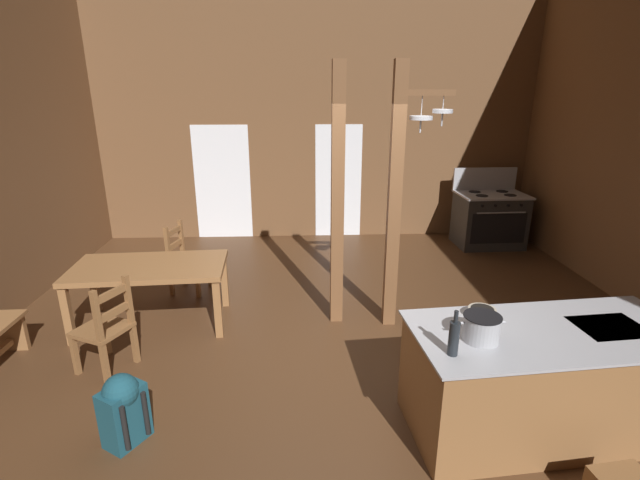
{
  "coord_description": "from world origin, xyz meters",
  "views": [
    {
      "loc": [
        -0.34,
        -4.02,
        2.65
      ],
      "look_at": [
        -0.1,
        1.0,
        0.98
      ],
      "focal_mm": 25.61,
      "sensor_mm": 36.0,
      "label": 1
    }
  ],
  "objects_px": {
    "stove_range": "(489,219)",
    "mixing_bowl_on_counter": "(482,313)",
    "bottle_tall_on_counter": "(454,337)",
    "kitchen_island": "(545,380)",
    "ladderback_chair_by_post": "(186,259)",
    "dining_table": "(150,272)",
    "backpack": "(123,407)",
    "stockpot_on_counter": "(481,328)",
    "ladderback_chair_near_window": "(106,328)"
  },
  "relations": [
    {
      "from": "dining_table",
      "to": "ladderback_chair_by_post",
      "type": "bearing_deg",
      "value": 79.38
    },
    {
      "from": "stove_range",
      "to": "ladderback_chair_near_window",
      "type": "height_order",
      "value": "stove_range"
    },
    {
      "from": "kitchen_island",
      "to": "ladderback_chair_by_post",
      "type": "xyz_separation_m",
      "value": [
        -3.48,
        2.85,
        0.01
      ]
    },
    {
      "from": "ladderback_chair_near_window",
      "to": "ladderback_chair_by_post",
      "type": "bearing_deg",
      "value": 79.94
    },
    {
      "from": "stockpot_on_counter",
      "to": "backpack",
      "type": "bearing_deg",
      "value": 177.83
    },
    {
      "from": "ladderback_chair_near_window",
      "to": "backpack",
      "type": "bearing_deg",
      "value": -63.45
    },
    {
      "from": "kitchen_island",
      "to": "backpack",
      "type": "bearing_deg",
      "value": -179.86
    },
    {
      "from": "stove_range",
      "to": "mixing_bowl_on_counter",
      "type": "distance_m",
      "value": 4.72
    },
    {
      "from": "backpack",
      "to": "stove_range",
      "type": "bearing_deg",
      "value": 44.1
    },
    {
      "from": "ladderback_chair_by_post",
      "to": "ladderback_chair_near_window",
      "type": "bearing_deg",
      "value": -100.06
    },
    {
      "from": "backpack",
      "to": "mixing_bowl_on_counter",
      "type": "distance_m",
      "value": 2.92
    },
    {
      "from": "stockpot_on_counter",
      "to": "mixing_bowl_on_counter",
      "type": "height_order",
      "value": "stockpot_on_counter"
    },
    {
      "from": "dining_table",
      "to": "ladderback_chair_near_window",
      "type": "relative_size",
      "value": 1.84
    },
    {
      "from": "backpack",
      "to": "mixing_bowl_on_counter",
      "type": "bearing_deg",
      "value": 4.83
    },
    {
      "from": "stove_range",
      "to": "dining_table",
      "type": "height_order",
      "value": "stove_range"
    },
    {
      "from": "stove_range",
      "to": "mixing_bowl_on_counter",
      "type": "height_order",
      "value": "stove_range"
    },
    {
      "from": "ladderback_chair_by_post",
      "to": "stove_range",
      "type": "bearing_deg",
      "value": 19.19
    },
    {
      "from": "stove_range",
      "to": "stockpot_on_counter",
      "type": "distance_m",
      "value": 5.1
    },
    {
      "from": "dining_table",
      "to": "stockpot_on_counter",
      "type": "height_order",
      "value": "stockpot_on_counter"
    },
    {
      "from": "stove_range",
      "to": "backpack",
      "type": "relative_size",
      "value": 2.21
    },
    {
      "from": "stove_range",
      "to": "stockpot_on_counter",
      "type": "height_order",
      "value": "stove_range"
    },
    {
      "from": "kitchen_island",
      "to": "bottle_tall_on_counter",
      "type": "distance_m",
      "value": 1.1
    },
    {
      "from": "stove_range",
      "to": "dining_table",
      "type": "xyz_separation_m",
      "value": [
        -5.05,
        -2.63,
        0.17
      ]
    },
    {
      "from": "ladderback_chair_by_post",
      "to": "stockpot_on_counter",
      "type": "height_order",
      "value": "stockpot_on_counter"
    },
    {
      "from": "kitchen_island",
      "to": "ladderback_chair_near_window",
      "type": "distance_m",
      "value": 3.94
    },
    {
      "from": "kitchen_island",
      "to": "mixing_bowl_on_counter",
      "type": "height_order",
      "value": "mixing_bowl_on_counter"
    },
    {
      "from": "dining_table",
      "to": "mixing_bowl_on_counter",
      "type": "height_order",
      "value": "mixing_bowl_on_counter"
    },
    {
      "from": "ladderback_chair_near_window",
      "to": "stockpot_on_counter",
      "type": "xyz_separation_m",
      "value": [
        3.19,
        -1.1,
        0.54
      ]
    },
    {
      "from": "stove_range",
      "to": "stockpot_on_counter",
      "type": "relative_size",
      "value": 3.85
    },
    {
      "from": "mixing_bowl_on_counter",
      "to": "bottle_tall_on_counter",
      "type": "relative_size",
      "value": 0.66
    },
    {
      "from": "mixing_bowl_on_counter",
      "to": "stove_range",
      "type": "bearing_deg",
      "value": 66.66
    },
    {
      "from": "dining_table",
      "to": "mixing_bowl_on_counter",
      "type": "distance_m",
      "value": 3.61
    },
    {
      "from": "backpack",
      "to": "mixing_bowl_on_counter",
      "type": "xyz_separation_m",
      "value": [
        2.84,
        0.24,
        0.62
      ]
    },
    {
      "from": "ladderback_chair_by_post",
      "to": "backpack",
      "type": "distance_m",
      "value": 2.87
    },
    {
      "from": "ladderback_chair_near_window",
      "to": "bottle_tall_on_counter",
      "type": "distance_m",
      "value": 3.25
    },
    {
      "from": "backpack",
      "to": "stockpot_on_counter",
      "type": "relative_size",
      "value": 1.74
    },
    {
      "from": "kitchen_island",
      "to": "stockpot_on_counter",
      "type": "relative_size",
      "value": 6.51
    },
    {
      "from": "kitchen_island",
      "to": "stove_range",
      "type": "bearing_deg",
      "value": 73.01
    },
    {
      "from": "kitchen_island",
      "to": "mixing_bowl_on_counter",
      "type": "bearing_deg",
      "value": 153.91
    },
    {
      "from": "kitchen_island",
      "to": "stockpot_on_counter",
      "type": "height_order",
      "value": "stockpot_on_counter"
    },
    {
      "from": "dining_table",
      "to": "mixing_bowl_on_counter",
      "type": "relative_size",
      "value": 7.91
    },
    {
      "from": "ladderback_chair_by_post",
      "to": "bottle_tall_on_counter",
      "type": "distance_m",
      "value": 4.12
    },
    {
      "from": "kitchen_island",
      "to": "dining_table",
      "type": "bearing_deg",
      "value": 152.33
    },
    {
      "from": "stove_range",
      "to": "stockpot_on_counter",
      "type": "bearing_deg",
      "value": -113.3
    },
    {
      "from": "stove_range",
      "to": "bottle_tall_on_counter",
      "type": "distance_m",
      "value": 5.37
    },
    {
      "from": "stove_range",
      "to": "backpack",
      "type": "bearing_deg",
      "value": -135.9
    },
    {
      "from": "stove_range",
      "to": "dining_table",
      "type": "bearing_deg",
      "value": -152.47
    },
    {
      "from": "kitchen_island",
      "to": "mixing_bowl_on_counter",
      "type": "relative_size",
      "value": 10.09
    },
    {
      "from": "backpack",
      "to": "mixing_bowl_on_counter",
      "type": "relative_size",
      "value": 2.69
    },
    {
      "from": "bottle_tall_on_counter",
      "to": "mixing_bowl_on_counter",
      "type": "bearing_deg",
      "value": 51.89
    }
  ]
}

